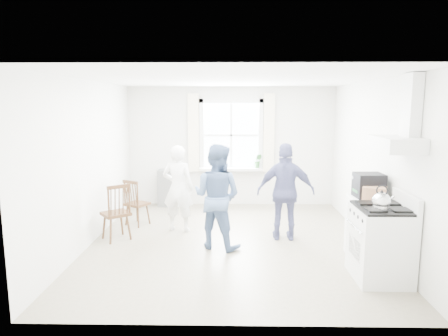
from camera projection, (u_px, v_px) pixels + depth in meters
room_shell at (231, 163)px, 6.31m from camera, size 4.62×5.12×2.64m
window_assembly at (231, 139)px, 8.70m from camera, size 1.88×0.24×1.70m
range_hood at (401, 131)px, 4.85m from camera, size 0.45×0.76×0.94m
shelf_unit at (168, 188)px, 8.78m from camera, size 0.40×0.30×0.80m
gas_stove at (381, 242)px, 5.07m from camera, size 0.68×0.76×1.12m
kettle at (381, 202)px, 4.85m from camera, size 0.22×0.22×0.31m
low_cabinet at (368, 228)px, 5.77m from camera, size 0.50×0.55×0.90m
stereo_stack at (369, 185)px, 5.72m from camera, size 0.40×0.36×0.35m
cardboard_box at (374, 194)px, 5.50m from camera, size 0.37×0.32×0.20m
windsor_chair_a at (118, 206)px, 6.47m from camera, size 0.56×0.56×0.96m
windsor_chair_b at (133, 198)px, 7.29m from camera, size 0.50×0.49×0.87m
person_left at (178, 188)px, 6.98m from camera, size 0.65×0.65×1.53m
person_mid at (217, 196)px, 6.16m from camera, size 1.05×1.05×1.63m
person_right at (286, 192)px, 6.53m from camera, size 0.99×0.99×1.60m
potted_plant at (258, 161)px, 8.68m from camera, size 0.19×0.19×0.30m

